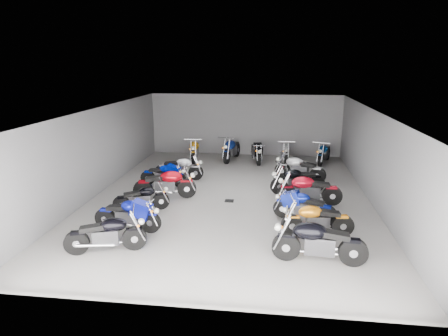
% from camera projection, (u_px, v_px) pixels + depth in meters
% --- Properties ---
extents(ground, '(14.00, 14.00, 0.00)m').
position_uv_depth(ground, '(231.00, 196.00, 14.81)').
color(ground, gray).
rests_on(ground, ground).
extents(wall_back, '(10.00, 0.10, 3.20)m').
position_uv_depth(wall_back, '(245.00, 125.00, 21.11)').
color(wall_back, slate).
rests_on(wall_back, ground).
extents(wall_left, '(0.10, 14.00, 3.20)m').
position_uv_depth(wall_left, '(99.00, 151.00, 15.00)').
color(wall_left, slate).
rests_on(wall_left, ground).
extents(wall_right, '(0.10, 14.00, 3.20)m').
position_uv_depth(wall_right, '(375.00, 159.00, 13.80)').
color(wall_right, slate).
rests_on(wall_right, ground).
extents(ceiling, '(10.00, 14.00, 0.04)m').
position_uv_depth(ceiling, '(231.00, 109.00, 13.98)').
color(ceiling, black).
rests_on(ceiling, wall_back).
extents(drain_grate, '(0.32, 0.32, 0.01)m').
position_uv_depth(drain_grate, '(229.00, 201.00, 14.33)').
color(drain_grate, black).
rests_on(drain_grate, ground).
extents(motorcycle_left_a, '(2.05, 0.78, 0.93)m').
position_uv_depth(motorcycle_left_a, '(107.00, 234.00, 10.37)').
color(motorcycle_left_a, black).
rests_on(motorcycle_left_a, ground).
extents(motorcycle_left_b, '(2.07, 0.46, 0.91)m').
position_uv_depth(motorcycle_left_b, '(128.00, 215.00, 11.70)').
color(motorcycle_left_b, black).
rests_on(motorcycle_left_b, ground).
extents(motorcycle_left_c, '(1.78, 0.83, 0.83)m').
position_uv_depth(motorcycle_left_c, '(142.00, 198.00, 13.27)').
color(motorcycle_left_c, black).
rests_on(motorcycle_left_c, ground).
extents(motorcycle_left_d, '(2.27, 0.65, 1.01)m').
position_uv_depth(motorcycle_left_d, '(166.00, 184.00, 14.47)').
color(motorcycle_left_d, black).
rests_on(motorcycle_left_d, ground).
extents(motorcycle_left_e, '(1.91, 0.42, 0.84)m').
position_uv_depth(motorcycle_left_e, '(164.00, 175.00, 15.97)').
color(motorcycle_left_e, black).
rests_on(motorcycle_left_e, ground).
extents(motorcycle_left_f, '(2.08, 0.40, 0.92)m').
position_uv_depth(motorcycle_left_f, '(180.00, 168.00, 16.84)').
color(motorcycle_left_f, black).
rests_on(motorcycle_left_f, ground).
extents(motorcycle_right_a, '(2.34, 0.49, 1.03)m').
position_uv_depth(motorcycle_right_a, '(318.00, 242.00, 9.79)').
color(motorcycle_right_a, black).
rests_on(motorcycle_right_a, ground).
extents(motorcycle_right_b, '(2.08, 0.48, 0.92)m').
position_uv_depth(motorcycle_right_b, '(317.00, 220.00, 11.33)').
color(motorcycle_right_b, black).
rests_on(motorcycle_right_b, ground).
extents(motorcycle_right_c, '(1.95, 0.71, 0.88)m').
position_uv_depth(motorcycle_right_c, '(304.00, 206.00, 12.43)').
color(motorcycle_right_c, black).
rests_on(motorcycle_right_c, ground).
extents(motorcycle_right_d, '(2.26, 0.47, 0.99)m').
position_uv_depth(motorcycle_right_d, '(309.00, 190.00, 13.83)').
color(motorcycle_right_d, black).
rests_on(motorcycle_right_d, ground).
extents(motorcycle_right_e, '(2.09, 0.83, 0.95)m').
position_uv_depth(motorcycle_right_e, '(297.00, 180.00, 15.04)').
color(motorcycle_right_e, black).
rests_on(motorcycle_right_e, ground).
extents(motorcycle_right_f, '(2.11, 0.92, 0.97)m').
position_uv_depth(motorcycle_right_f, '(299.00, 168.00, 16.66)').
color(motorcycle_right_f, black).
rests_on(motorcycle_right_f, ground).
extents(motorcycle_back_b, '(0.52, 2.27, 1.00)m').
position_uv_depth(motorcycle_back_b, '(195.00, 150.00, 20.05)').
color(motorcycle_back_b, black).
rests_on(motorcycle_back_b, ground).
extents(motorcycle_back_c, '(0.66, 2.36, 1.04)m').
position_uv_depth(motorcycle_back_c, '(232.00, 149.00, 20.10)').
color(motorcycle_back_c, black).
rests_on(motorcycle_back_c, ground).
extents(motorcycle_back_d, '(0.62, 2.16, 0.96)m').
position_uv_depth(motorcycle_back_d, '(256.00, 152.00, 19.77)').
color(motorcycle_back_d, black).
rests_on(motorcycle_back_d, ground).
extents(motorcycle_back_e, '(0.44, 2.15, 0.95)m').
position_uv_depth(motorcycle_back_e, '(285.00, 152.00, 19.77)').
color(motorcycle_back_e, black).
rests_on(motorcycle_back_e, ground).
extents(motorcycle_back_f, '(0.82, 2.06, 0.93)m').
position_uv_depth(motorcycle_back_f, '(324.00, 153.00, 19.52)').
color(motorcycle_back_f, black).
rests_on(motorcycle_back_f, ground).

